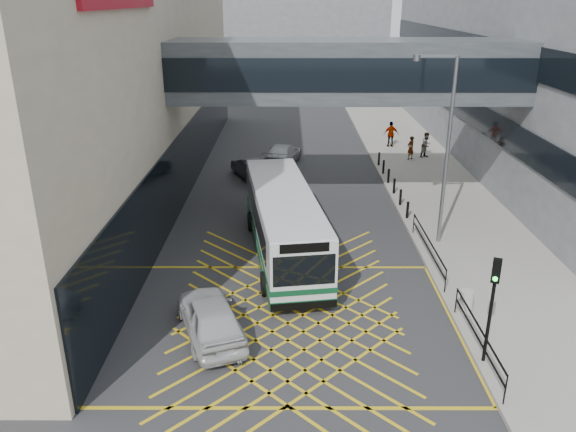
{
  "coord_description": "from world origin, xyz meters",
  "views": [
    {
      "loc": [
        0.04,
        -17.45,
        10.96
      ],
      "look_at": [
        0.0,
        4.0,
        2.6
      ],
      "focal_mm": 35.0,
      "sensor_mm": 36.0,
      "label": 1
    }
  ],
  "objects_px": {
    "car_white": "(210,316)",
    "traffic_light": "(493,296)",
    "street_lamp": "(444,140)",
    "litter_bin": "(466,301)",
    "pedestrian_b": "(426,145)",
    "bus": "(283,221)",
    "car_silver": "(282,154)",
    "pedestrian_a": "(411,148)",
    "car_dark": "(250,168)",
    "pedestrian_c": "(391,134)"
  },
  "relations": [
    {
      "from": "bus",
      "to": "pedestrian_b",
      "type": "xyz_separation_m",
      "value": [
        10.16,
        16.23,
        -0.58
      ]
    },
    {
      "from": "car_silver",
      "to": "pedestrian_a",
      "type": "height_order",
      "value": "pedestrian_a"
    },
    {
      "from": "car_white",
      "to": "pedestrian_c",
      "type": "height_order",
      "value": "pedestrian_c"
    },
    {
      "from": "street_lamp",
      "to": "litter_bin",
      "type": "xyz_separation_m",
      "value": [
        -0.37,
        -6.38,
        -4.47
      ]
    },
    {
      "from": "traffic_light",
      "to": "street_lamp",
      "type": "bearing_deg",
      "value": 108.88
    },
    {
      "from": "street_lamp",
      "to": "car_silver",
      "type": "bearing_deg",
      "value": 119.22
    },
    {
      "from": "litter_bin",
      "to": "pedestrian_b",
      "type": "relative_size",
      "value": 0.46
    },
    {
      "from": "car_white",
      "to": "traffic_light",
      "type": "xyz_separation_m",
      "value": [
        8.87,
        -1.74,
        1.79
      ]
    },
    {
      "from": "car_dark",
      "to": "pedestrian_c",
      "type": "distance_m",
      "value": 12.92
    },
    {
      "from": "car_dark",
      "to": "litter_bin",
      "type": "relative_size",
      "value": 5.1
    },
    {
      "from": "car_dark",
      "to": "street_lamp",
      "type": "distance_m",
      "value": 14.79
    },
    {
      "from": "litter_bin",
      "to": "pedestrian_a",
      "type": "bearing_deg",
      "value": 84.15
    },
    {
      "from": "car_white",
      "to": "litter_bin",
      "type": "bearing_deg",
      "value": 168.52
    },
    {
      "from": "litter_bin",
      "to": "pedestrian_c",
      "type": "xyz_separation_m",
      "value": [
        1.36,
        24.6,
        0.55
      ]
    },
    {
      "from": "car_dark",
      "to": "litter_bin",
      "type": "height_order",
      "value": "car_dark"
    },
    {
      "from": "car_silver",
      "to": "litter_bin",
      "type": "distance_m",
      "value": 21.36
    },
    {
      "from": "car_white",
      "to": "street_lamp",
      "type": "bearing_deg",
      "value": -161.02
    },
    {
      "from": "bus",
      "to": "pedestrian_a",
      "type": "bearing_deg",
      "value": 52.03
    },
    {
      "from": "bus",
      "to": "street_lamp",
      "type": "bearing_deg",
      "value": 0.49
    },
    {
      "from": "car_dark",
      "to": "pedestrian_a",
      "type": "relative_size",
      "value": 2.55
    },
    {
      "from": "traffic_light",
      "to": "pedestrian_c",
      "type": "height_order",
      "value": "traffic_light"
    },
    {
      "from": "car_dark",
      "to": "traffic_light",
      "type": "bearing_deg",
      "value": 89.21
    },
    {
      "from": "car_white",
      "to": "pedestrian_b",
      "type": "xyz_separation_m",
      "value": [
        12.61,
        22.89,
        0.29
      ]
    },
    {
      "from": "car_dark",
      "to": "litter_bin",
      "type": "bearing_deg",
      "value": 93.87
    },
    {
      "from": "car_silver",
      "to": "pedestrian_a",
      "type": "xyz_separation_m",
      "value": [
        9.12,
        0.73,
        0.23
      ]
    },
    {
      "from": "street_lamp",
      "to": "litter_bin",
      "type": "distance_m",
      "value": 7.8
    },
    {
      "from": "car_white",
      "to": "car_silver",
      "type": "xyz_separation_m",
      "value": [
        2.24,
        21.57,
        0.0
      ]
    },
    {
      "from": "street_lamp",
      "to": "pedestrian_b",
      "type": "xyz_separation_m",
      "value": [
        3.02,
        15.13,
        -3.99
      ]
    },
    {
      "from": "car_dark",
      "to": "street_lamp",
      "type": "xyz_separation_m",
      "value": [
        9.4,
        -10.55,
        4.39
      ]
    },
    {
      "from": "car_white",
      "to": "pedestrian_c",
      "type": "xyz_separation_m",
      "value": [
        10.58,
        25.98,
        0.36
      ]
    },
    {
      "from": "car_dark",
      "to": "traffic_light",
      "type": "xyz_separation_m",
      "value": [
        8.67,
        -20.05,
        1.89
      ]
    },
    {
      "from": "car_white",
      "to": "traffic_light",
      "type": "distance_m",
      "value": 9.21
    },
    {
      "from": "street_lamp",
      "to": "pedestrian_c",
      "type": "height_order",
      "value": "street_lamp"
    },
    {
      "from": "traffic_light",
      "to": "litter_bin",
      "type": "relative_size",
      "value": 4.42
    },
    {
      "from": "car_white",
      "to": "car_dark",
      "type": "xyz_separation_m",
      "value": [
        0.2,
        18.31,
        -0.1
      ]
    },
    {
      "from": "pedestrian_a",
      "to": "bus",
      "type": "bearing_deg",
      "value": 24.61
    },
    {
      "from": "pedestrian_a",
      "to": "pedestrian_c",
      "type": "bearing_deg",
      "value": -113.71
    },
    {
      "from": "car_dark",
      "to": "pedestrian_b",
      "type": "bearing_deg",
      "value": 176.06
    },
    {
      "from": "bus",
      "to": "street_lamp",
      "type": "height_order",
      "value": "street_lamp"
    },
    {
      "from": "litter_bin",
      "to": "pedestrian_a",
      "type": "height_order",
      "value": "pedestrian_a"
    },
    {
      "from": "car_silver",
      "to": "litter_bin",
      "type": "relative_size",
      "value": 5.92
    },
    {
      "from": "car_silver",
      "to": "pedestrian_c",
      "type": "distance_m",
      "value": 9.44
    },
    {
      "from": "traffic_light",
      "to": "pedestrian_c",
      "type": "distance_m",
      "value": 27.81
    },
    {
      "from": "street_lamp",
      "to": "pedestrian_c",
      "type": "bearing_deg",
      "value": 88.08
    },
    {
      "from": "pedestrian_b",
      "to": "litter_bin",
      "type": "bearing_deg",
      "value": -135.57
    },
    {
      "from": "traffic_light",
      "to": "pedestrian_b",
      "type": "relative_size",
      "value": 2.05
    },
    {
      "from": "car_silver",
      "to": "pedestrian_c",
      "type": "relative_size",
      "value": 2.54
    },
    {
      "from": "bus",
      "to": "street_lamp",
      "type": "xyz_separation_m",
      "value": [
        7.15,
        1.1,
        3.41
      ]
    },
    {
      "from": "car_white",
      "to": "pedestrian_a",
      "type": "bearing_deg",
      "value": -136.98
    },
    {
      "from": "pedestrian_c",
      "to": "traffic_light",
      "type": "bearing_deg",
      "value": 81.84
    }
  ]
}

